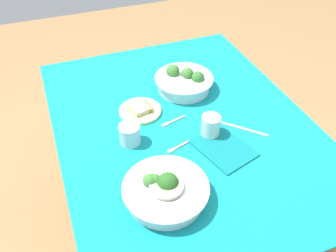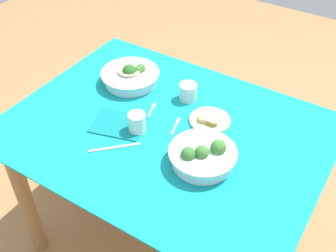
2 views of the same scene
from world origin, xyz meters
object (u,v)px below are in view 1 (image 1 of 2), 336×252
at_px(fork_by_far_bowl, 172,121).
at_px(fork_by_near_bowl, 178,147).
at_px(water_glass_center, 211,126).
at_px(table_knife_left, 243,128).
at_px(water_glass_side, 130,134).
at_px(broccoli_bowl_near, 184,82).
at_px(broccoli_bowl_far, 165,191).
at_px(napkin_folded_upper, 223,148).
at_px(bread_side_plate, 140,110).

height_order(fork_by_far_bowl, fork_by_near_bowl, same).
height_order(water_glass_center, table_knife_left, water_glass_center).
xyz_separation_m(water_glass_side, fork_by_near_bowl, (-0.09, -0.15, -0.04)).
relative_size(broccoli_bowl_near, fork_by_far_bowl, 2.33).
xyz_separation_m(broccoli_bowl_far, table_knife_left, (0.20, -0.39, -0.03)).
bearing_deg(water_glass_center, water_glass_side, 77.45).
distance_m(fork_by_far_bowl, napkin_folded_upper, 0.24).
bearing_deg(bread_side_plate, fork_by_far_bowl, -136.40).
bearing_deg(broccoli_bowl_far, broccoli_bowl_near, -28.03).
distance_m(broccoli_bowl_far, broccoli_bowl_near, 0.60).
distance_m(water_glass_center, water_glass_side, 0.30).
xyz_separation_m(water_glass_side, fork_by_far_bowl, (0.05, -0.19, -0.04)).
xyz_separation_m(broccoli_bowl_far, water_glass_side, (0.29, 0.03, 0.00)).
xyz_separation_m(fork_by_far_bowl, fork_by_near_bowl, (-0.14, 0.03, 0.00)).
height_order(broccoli_bowl_near, bread_side_plate, broccoli_bowl_near).
xyz_separation_m(broccoli_bowl_far, bread_side_plate, (0.44, -0.06, -0.03)).
distance_m(bread_side_plate, water_glass_side, 0.18).
relative_size(broccoli_bowl_far, fork_by_near_bowl, 2.76).
distance_m(bread_side_plate, water_glass_center, 0.30).
xyz_separation_m(water_glass_side, table_knife_left, (-0.08, -0.42, -0.04)).
height_order(water_glass_side, table_knife_left, water_glass_side).
xyz_separation_m(water_glass_center, fork_by_near_bowl, (-0.03, 0.14, -0.04)).
relative_size(broccoli_bowl_near, water_glass_center, 3.03).
distance_m(broccoli_bowl_far, water_glass_side, 0.29).
distance_m(bread_side_plate, fork_by_near_bowl, 0.25).
bearing_deg(fork_by_far_bowl, bread_side_plate, -60.48).
height_order(water_glass_center, fork_by_far_bowl, water_glass_center).
height_order(broccoli_bowl_far, napkin_folded_upper, broccoli_bowl_far).
height_order(fork_by_near_bowl, table_knife_left, same).
bearing_deg(broccoli_bowl_near, table_knife_left, -161.52).
xyz_separation_m(water_glass_center, fork_by_far_bowl, (0.12, 0.11, -0.04)).
bearing_deg(table_knife_left, broccoli_bowl_far, 72.96).
height_order(broccoli_bowl_far, water_glass_side, broccoli_bowl_far).
relative_size(broccoli_bowl_far, water_glass_side, 3.43).
distance_m(fork_by_near_bowl, table_knife_left, 0.27).
bearing_deg(water_glass_center, bread_side_plate, 42.95).
bearing_deg(water_glass_side, table_knife_left, -100.97).
relative_size(bread_side_plate, water_glass_center, 2.06).
bearing_deg(fork_by_far_bowl, broccoli_bowl_near, -137.68).
xyz_separation_m(fork_by_near_bowl, napkin_folded_upper, (-0.06, -0.15, 0.00)).
relative_size(water_glass_center, fork_by_near_bowl, 0.85).
xyz_separation_m(broccoli_bowl_far, fork_by_far_bowl, (0.34, -0.15, -0.03)).
distance_m(broccoli_bowl_far, bread_side_plate, 0.45).
height_order(bread_side_plate, water_glass_center, water_glass_center).
bearing_deg(broccoli_bowl_far, table_knife_left, -62.41).
bearing_deg(fork_by_far_bowl, fork_by_near_bowl, 62.37).
distance_m(water_glass_center, table_knife_left, 0.14).
relative_size(broccoli_bowl_far, fork_by_far_bowl, 2.49).
relative_size(fork_by_near_bowl, napkin_folded_upper, 0.47).
height_order(broccoli_bowl_far, table_knife_left, broccoli_bowl_far).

